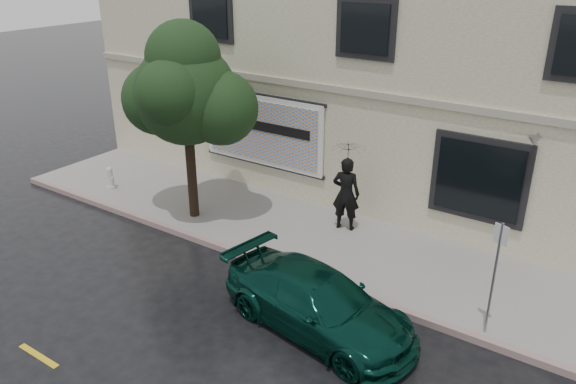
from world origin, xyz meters
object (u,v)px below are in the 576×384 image
Objects in this scene: fire_hydrant at (110,178)px; street_tree at (186,95)px; pedestrian at (346,194)px; car at (318,303)px.

street_tree is at bearing 8.07° from fire_hydrant.
pedestrian is 2.85× the size of fire_hydrant.
pedestrian is 4.84m from street_tree.
pedestrian is 7.54m from fire_hydrant.
car reaches higher than fire_hydrant.
car is 6.07× the size of fire_hydrant.
car is at bearing 97.72° from pedestrian.
pedestrian is 0.42× the size of street_tree.
fire_hydrant is at bearing -179.64° from street_tree.
car is 6.57m from street_tree.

